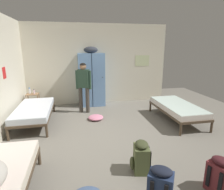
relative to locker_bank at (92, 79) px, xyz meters
The scene contains 13 objects.
ground_plane 2.82m from the locker_bank, 84.39° to the right, with size 9.34×9.34×0.00m, color slate.
room_backdrop 1.73m from the locker_bank, 131.14° to the right, with size 5.18×5.90×2.86m.
locker_bank is the anchor object (origin of this frame).
shelf_unit 2.08m from the locker_bank, behind, with size 0.38×0.30×0.57m.
bed_right 3.04m from the locker_bank, 41.33° to the right, with size 0.90×1.90×0.49m.
bed_left_rear 2.30m from the locker_bank, 140.56° to the right, with size 0.90×1.90×0.49m.
person_traveler 0.80m from the locker_bank, 113.62° to the right, with size 0.48×0.30×1.58m.
water_bottle 2.08m from the locker_bank, behind, with size 0.06×0.06×0.21m.
lotion_bottle 1.94m from the locker_bank, behind, with size 0.05×0.05×0.17m.
backpack_olive 4.04m from the locker_bank, 83.88° to the right, with size 0.38×0.36×0.55m.
backpack_navy 4.73m from the locker_bank, 84.47° to the right, with size 0.41×0.41×0.55m.
backpack_maroon 4.89m from the locker_bank, 73.31° to the right, with size 0.39×0.38×0.55m.
clothes_pile_pink 1.71m from the locker_bank, 91.57° to the right, with size 0.44×0.45×0.12m.
Camera 1 is at (-0.88, -4.00, 2.07)m, focal length 30.47 mm.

